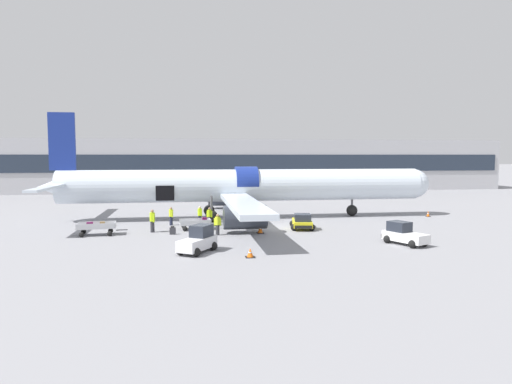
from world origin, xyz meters
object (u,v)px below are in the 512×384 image
(ground_crew_supervisor, at_px, (209,216))
(airplane, at_px, (241,187))
(ground_crew_loader_a, at_px, (218,224))
(ground_crew_driver, at_px, (152,220))
(suitcase_on_tarmac_upright, at_px, (173,231))
(ground_crew_helper, at_px, (229,215))
(baggage_tug_lead, at_px, (302,222))
(ground_crew_marshal, at_px, (200,215))
(ground_crew_loader_b, at_px, (171,216))
(baggage_cart_loading, at_px, (197,224))
(baggage_cart_queued, at_px, (97,228))
(baggage_tug_rear, at_px, (198,241))
(baggage_tug_mid, at_px, (404,235))

(ground_crew_supervisor, bearing_deg, airplane, 51.81)
(ground_crew_loader_a, bearing_deg, airplane, 72.36)
(ground_crew_supervisor, bearing_deg, ground_crew_driver, -148.48)
(suitcase_on_tarmac_upright, bearing_deg, ground_crew_loader_a, -13.13)
(ground_crew_loader_a, relative_size, ground_crew_helper, 0.99)
(baggage_tug_lead, height_order, ground_crew_marshal, ground_crew_marshal)
(ground_crew_marshal, bearing_deg, ground_crew_loader_b, -176.54)
(ground_crew_helper, relative_size, suitcase_on_tarmac_upright, 2.52)
(baggage_cart_loading, distance_m, ground_crew_driver, 3.75)
(ground_crew_loader_b, bearing_deg, baggage_cart_queued, -142.57)
(baggage_cart_loading, distance_m, ground_crew_loader_b, 3.47)
(ground_crew_driver, xyz_separation_m, ground_crew_supervisor, (4.76, 2.92, -0.13))
(baggage_cart_loading, height_order, ground_crew_marshal, ground_crew_marshal)
(ground_crew_loader_a, bearing_deg, ground_crew_loader_b, 123.69)
(ground_crew_marshal, bearing_deg, ground_crew_supervisor, -42.86)
(ground_crew_supervisor, bearing_deg, baggage_cart_queued, -157.84)
(baggage_tug_rear, height_order, ground_crew_supervisor, baggage_tug_rear)
(ground_crew_driver, relative_size, ground_crew_supervisor, 1.15)
(ground_crew_loader_a, bearing_deg, ground_crew_helper, 74.71)
(ground_crew_marshal, distance_m, suitcase_on_tarmac_upright, 5.50)
(baggage_tug_mid, bearing_deg, ground_crew_marshal, 140.35)
(baggage_tug_lead, height_order, baggage_tug_rear, baggage_tug_rear)
(baggage_cart_loading, relative_size, ground_crew_helper, 2.11)
(ground_crew_supervisor, distance_m, ground_crew_helper, 1.77)
(ground_crew_helper, height_order, suitcase_on_tarmac_upright, ground_crew_helper)
(ground_crew_supervisor, distance_m, ground_crew_marshal, 1.13)
(ground_crew_loader_a, xyz_separation_m, ground_crew_helper, (1.40, 5.11, 0.01))
(ground_crew_loader_b, distance_m, ground_crew_helper, 5.17)
(airplane, height_order, baggage_tug_mid, airplane)
(baggage_cart_loading, height_order, ground_crew_supervisor, ground_crew_supervisor)
(baggage_cart_loading, height_order, ground_crew_driver, ground_crew_driver)
(baggage_tug_lead, distance_m, baggage_cart_loading, 8.89)
(airplane, relative_size, baggage_cart_loading, 10.98)
(baggage_cart_queued, bearing_deg, ground_crew_loader_a, -8.43)
(baggage_cart_loading, bearing_deg, airplane, 54.33)
(ground_crew_loader_a, xyz_separation_m, ground_crew_supervisor, (-0.37, 5.01, -0.02))
(ground_crew_loader_b, bearing_deg, ground_crew_loader_a, -56.31)
(baggage_tug_lead, relative_size, ground_crew_driver, 1.86)
(airplane, relative_size, suitcase_on_tarmac_upright, 58.49)
(baggage_cart_queued, height_order, ground_crew_marshal, ground_crew_marshal)
(baggage_tug_rear, height_order, ground_crew_driver, ground_crew_driver)
(airplane, xyz_separation_m, ground_crew_helper, (-1.53, -4.10, -2.25))
(baggage_tug_lead, xyz_separation_m, baggage_tug_mid, (5.36, -7.53, 0.08))
(airplane, bearing_deg, ground_crew_supervisor, -128.19)
(baggage_tug_rear, relative_size, ground_crew_driver, 1.82)
(ground_crew_loader_b, xyz_separation_m, ground_crew_driver, (-1.38, -3.53, 0.12))
(ground_crew_driver, bearing_deg, baggage_cart_queued, -170.23)
(baggage_cart_queued, bearing_deg, ground_crew_driver, 9.77)
(ground_crew_loader_a, distance_m, ground_crew_loader_b, 6.76)
(ground_crew_helper, bearing_deg, baggage_tug_lead, -29.05)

